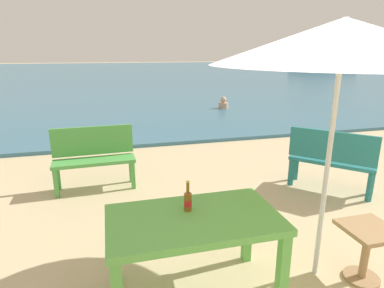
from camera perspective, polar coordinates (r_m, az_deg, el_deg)
sea_water at (r=31.98m, az=-11.53°, el=12.21°), size 120.00×50.00×0.08m
picnic_table_green at (r=2.74m, az=0.34°, el=-14.62°), size 1.40×0.80×0.76m
beer_bottle_amber at (r=2.73m, az=-0.73°, el=-9.87°), size 0.07×0.07×0.26m
patio_umbrella at (r=2.89m, az=25.03°, el=15.98°), size 2.10×2.10×2.30m
side_table_wood at (r=3.45m, az=28.39°, el=-15.50°), size 0.44×0.44×0.54m
bench_teal_center at (r=5.20m, az=23.36°, el=-2.13°), size 1.08×1.12×0.95m
bench_green_left at (r=5.13m, az=-16.90°, el=-1.72°), size 1.21×0.40×0.95m
swimmer_person at (r=11.59m, az=5.55°, el=7.05°), size 0.34×0.34×0.41m
boat_sailboat at (r=39.55m, az=21.98°, el=13.54°), size 7.33×2.00×2.67m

